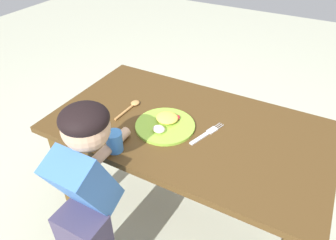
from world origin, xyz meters
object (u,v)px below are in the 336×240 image
Objects in this scene: spoon at (131,106)px; plate at (165,124)px; drinking_cup at (114,142)px; fork at (206,134)px; person at (87,203)px.

plate is at bearing -100.34° from spoon.
spoon is 0.31m from drinking_cup.
plate is at bearing 117.99° from fork.
person is (-0.11, -0.43, -0.15)m from plate.
fork is (0.18, 0.03, -0.01)m from plate.
drinking_cup is (-0.10, -0.23, 0.03)m from plate.
plate is 1.33× the size of fork.
drinking_cup is at bearing 151.51° from fork.
plate is 1.47× the size of spoon.
fork is at bearing 42.77° from drinking_cup.
fork is at bearing 56.78° from person.
drinking_cup is at bearing -113.67° from plate.
drinking_cup is (0.11, -0.28, 0.04)m from spoon.
spoon is at bearing 105.90° from fork.
fork is 1.10× the size of spoon.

